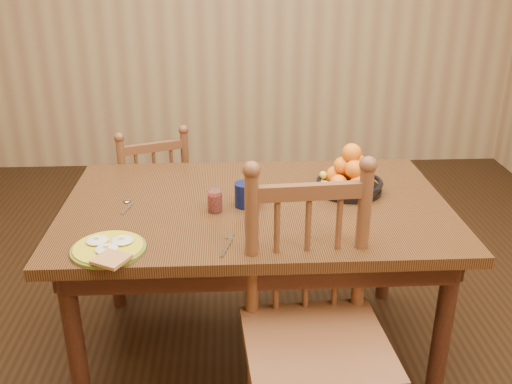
{
  "coord_description": "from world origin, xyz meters",
  "views": [
    {
      "loc": [
        -0.11,
        -2.17,
        1.74
      ],
      "look_at": [
        0.0,
        0.0,
        0.8
      ],
      "focal_mm": 40.0,
      "sensor_mm": 36.0,
      "label": 1
    }
  ],
  "objects_px": {
    "chair_far": "(152,205)",
    "breakfast_plate": "(109,248)",
    "coffee_mug": "(246,194)",
    "fruit_bowl": "(349,178)",
    "dining_table": "(256,221)",
    "chair_near": "(314,332)"
  },
  "relations": [
    {
      "from": "chair_far",
      "to": "breakfast_plate",
      "type": "relative_size",
      "value": 2.87
    },
    {
      "from": "coffee_mug",
      "to": "chair_far",
      "type": "bearing_deg",
      "value": 124.25
    },
    {
      "from": "breakfast_plate",
      "to": "chair_far",
      "type": "bearing_deg",
      "value": 89.94
    },
    {
      "from": "breakfast_plate",
      "to": "fruit_bowl",
      "type": "height_order",
      "value": "fruit_bowl"
    },
    {
      "from": "breakfast_plate",
      "to": "coffee_mug",
      "type": "relative_size",
      "value": 2.29
    },
    {
      "from": "fruit_bowl",
      "to": "dining_table",
      "type": "bearing_deg",
      "value": -166.11
    },
    {
      "from": "breakfast_plate",
      "to": "fruit_bowl",
      "type": "xyz_separation_m",
      "value": [
        0.95,
        0.49,
        0.05
      ]
    },
    {
      "from": "chair_far",
      "to": "breakfast_plate",
      "type": "distance_m",
      "value": 1.14
    },
    {
      "from": "breakfast_plate",
      "to": "coffee_mug",
      "type": "bearing_deg",
      "value": 35.96
    },
    {
      "from": "dining_table",
      "to": "coffee_mug",
      "type": "relative_size",
      "value": 11.98
    },
    {
      "from": "chair_far",
      "to": "fruit_bowl",
      "type": "distance_m",
      "value": 1.19
    },
    {
      "from": "dining_table",
      "to": "chair_near",
      "type": "bearing_deg",
      "value": -73.36
    },
    {
      "from": "fruit_bowl",
      "to": "coffee_mug",
      "type": "bearing_deg",
      "value": -164.39
    },
    {
      "from": "chair_near",
      "to": "breakfast_plate",
      "type": "bearing_deg",
      "value": 161.26
    },
    {
      "from": "chair_far",
      "to": "fruit_bowl",
      "type": "bearing_deg",
      "value": 127.23
    },
    {
      "from": "chair_near",
      "to": "coffee_mug",
      "type": "distance_m",
      "value": 0.65
    },
    {
      "from": "breakfast_plate",
      "to": "fruit_bowl",
      "type": "bearing_deg",
      "value": 27.17
    },
    {
      "from": "dining_table",
      "to": "chair_near",
      "type": "height_order",
      "value": "chair_near"
    },
    {
      "from": "dining_table",
      "to": "fruit_bowl",
      "type": "xyz_separation_m",
      "value": [
        0.41,
        0.1,
        0.15
      ]
    },
    {
      "from": "chair_far",
      "to": "breakfast_plate",
      "type": "height_order",
      "value": "chair_far"
    },
    {
      "from": "dining_table",
      "to": "breakfast_plate",
      "type": "bearing_deg",
      "value": -144.38
    },
    {
      "from": "dining_table",
      "to": "chair_far",
      "type": "relative_size",
      "value": 1.82
    }
  ]
}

